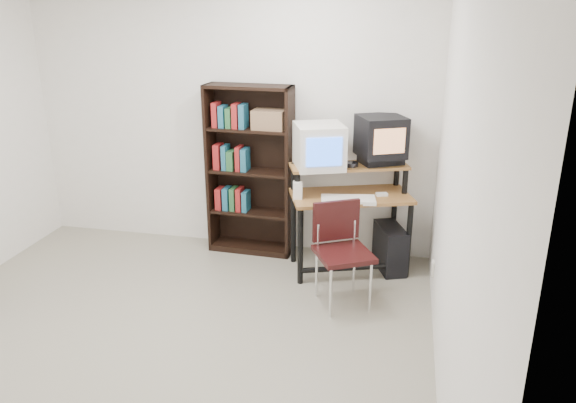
% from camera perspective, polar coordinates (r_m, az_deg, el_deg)
% --- Properties ---
extents(floor, '(4.00, 4.00, 0.01)m').
position_cam_1_polar(floor, '(4.30, -13.79, -14.46)').
color(floor, '#9F9884').
rests_on(floor, ground).
extents(back_wall, '(4.00, 0.01, 2.60)m').
position_cam_1_polar(back_wall, '(5.54, -6.03, 8.43)').
color(back_wall, white).
rests_on(back_wall, floor).
extents(right_wall, '(0.01, 4.00, 2.60)m').
position_cam_1_polar(right_wall, '(3.36, 16.69, 0.28)').
color(right_wall, white).
rests_on(right_wall, floor).
extents(computer_desk, '(1.17, 0.85, 0.98)m').
position_cam_1_polar(computer_desk, '(5.09, 6.33, 0.07)').
color(computer_desk, '#9C6833').
rests_on(computer_desk, floor).
extents(crt_monitor, '(0.53, 0.53, 0.39)m').
position_cam_1_polar(crt_monitor, '(4.97, 3.18, 5.63)').
color(crt_monitor, white).
rests_on(crt_monitor, computer_desk).
extents(vcr, '(0.44, 0.40, 0.08)m').
position_cam_1_polar(vcr, '(5.17, 9.39, 4.17)').
color(vcr, black).
rests_on(vcr, computer_desk).
extents(crt_tv, '(0.51, 0.50, 0.36)m').
position_cam_1_polar(crt_tv, '(5.11, 9.43, 6.54)').
color(crt_tv, black).
rests_on(crt_tv, vcr).
extents(cd_spindle, '(0.16, 0.16, 0.05)m').
position_cam_1_polar(cd_spindle, '(5.03, 6.46, 3.70)').
color(cd_spindle, '#26262B').
rests_on(cd_spindle, computer_desk).
extents(keyboard, '(0.50, 0.28, 0.03)m').
position_cam_1_polar(keyboard, '(4.91, 6.14, 0.17)').
color(keyboard, white).
rests_on(keyboard, computer_desk).
extents(mousepad, '(0.27, 0.25, 0.01)m').
position_cam_1_polar(mousepad, '(5.06, 9.53, 0.42)').
color(mousepad, black).
rests_on(mousepad, computer_desk).
extents(mouse, '(0.11, 0.09, 0.03)m').
position_cam_1_polar(mouse, '(5.07, 9.50, 0.67)').
color(mouse, white).
rests_on(mouse, mousepad).
extents(desk_speaker, '(0.09, 0.09, 0.17)m').
position_cam_1_polar(desk_speaker, '(4.91, 0.98, 1.09)').
color(desk_speaker, white).
rests_on(desk_speaker, computer_desk).
extents(pc_tower, '(0.35, 0.49, 0.42)m').
position_cam_1_polar(pc_tower, '(5.31, 10.31, -4.66)').
color(pc_tower, black).
rests_on(pc_tower, floor).
extents(school_chair, '(0.57, 0.57, 0.84)m').
position_cam_1_polar(school_chair, '(4.59, 5.38, -4.22)').
color(school_chair, black).
rests_on(school_chair, floor).
extents(bookshelf, '(0.84, 0.31, 1.65)m').
position_cam_1_polar(bookshelf, '(5.44, -3.83, 3.42)').
color(bookshelf, black).
rests_on(bookshelf, floor).
extents(wall_outlet, '(0.02, 0.08, 0.12)m').
position_cam_1_polar(wall_outlet, '(4.79, 14.49, -6.56)').
color(wall_outlet, beige).
rests_on(wall_outlet, right_wall).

